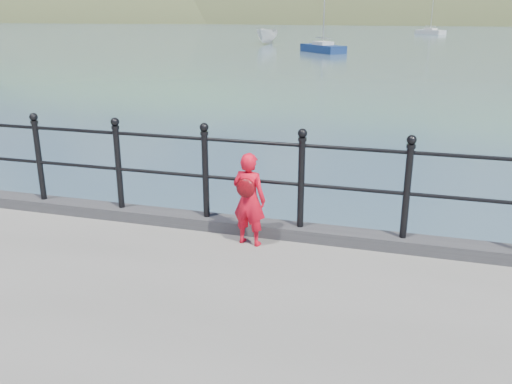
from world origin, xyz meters
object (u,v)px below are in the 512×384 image
(sailboat_port, at_px, (323,49))
(launch_white, at_px, (267,36))
(child, at_px, (249,199))
(sailboat_deep, at_px, (430,32))
(railing, at_px, (252,169))

(sailboat_port, bearing_deg, launch_white, 175.05)
(child, relative_size, sailboat_port, 0.14)
(launch_white, bearing_deg, sailboat_deep, 66.60)
(child, distance_m, launch_white, 59.12)
(child, relative_size, sailboat_deep, 0.13)
(sailboat_port, bearing_deg, railing, -32.84)
(launch_white, bearing_deg, sailboat_port, -50.19)
(sailboat_port, relative_size, sailboat_deep, 0.94)
(launch_white, height_order, sailboat_deep, sailboat_deep)
(railing, relative_size, sailboat_deep, 2.13)
(railing, height_order, launch_white, railing)
(child, height_order, launch_white, child)
(child, bearing_deg, sailboat_port, -72.20)
(railing, distance_m, launch_white, 58.78)
(railing, relative_size, child, 16.37)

